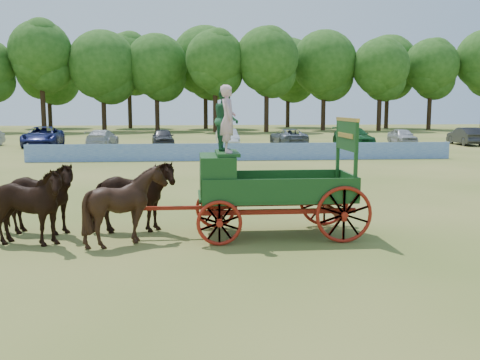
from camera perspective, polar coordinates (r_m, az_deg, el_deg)
name	(u,v)px	position (r m, az deg, el deg)	size (l,w,h in m)	color
ground	(343,224)	(15.27, 10.90, -4.68)	(160.00, 160.00, 0.00)	#9B8A46
horse_lead_left	(22,207)	(13.53, -22.19, -2.67)	(1.02, 2.24, 1.89)	black
horse_lead_right	(36,199)	(14.57, -20.94, -1.88)	(1.02, 2.24, 1.89)	black
horse_wheel_left	(126,205)	(13.03, -12.03, -2.63)	(1.53, 1.72, 1.89)	black
horse_wheel_right	(131,197)	(14.10, -11.51, -1.82)	(1.02, 2.24, 1.89)	black
farm_dray	(247,170)	(13.47, 0.72, 1.03)	(6.00, 2.00, 3.79)	#AA1A11
sponsor_banner	(244,152)	(32.58, 0.44, 3.03)	(26.00, 0.08, 1.05)	#1F4CA8
parked_cars	(232,137)	(44.64, -0.90, 4.61)	(52.52, 7.70, 1.63)	silver
treeline	(189,62)	(75.03, -5.42, 12.40)	(88.13, 23.16, 14.79)	#382314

